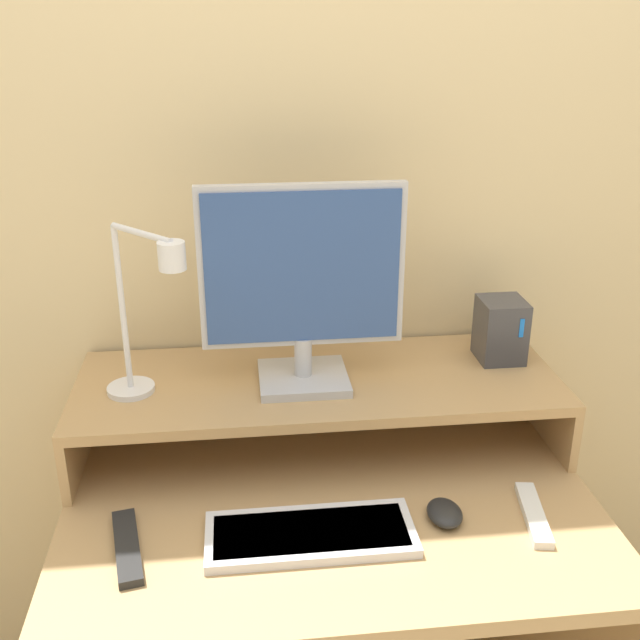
% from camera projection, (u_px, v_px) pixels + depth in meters
% --- Properties ---
extents(wall_back, '(6.00, 0.05, 2.50)m').
position_uv_depth(wall_back, '(307.00, 192.00, 1.65)').
color(wall_back, beige).
rests_on(wall_back, ground_plane).
extents(desk, '(1.01, 0.74, 0.75)m').
position_uv_depth(desk, '(328.00, 585.00, 1.55)').
color(desk, tan).
rests_on(desk, ground_plane).
extents(monitor_shelf, '(1.01, 0.37, 0.15)m').
position_uv_depth(monitor_shelf, '(318.00, 388.00, 1.58)').
color(monitor_shelf, tan).
rests_on(monitor_shelf, desk).
extents(monitor, '(0.41, 0.17, 0.42)m').
position_uv_depth(monitor, '(302.00, 283.00, 1.48)').
color(monitor, '#BCBCC1').
rests_on(monitor, monitor_shelf).
extents(desk_lamp, '(0.19, 0.19, 0.35)m').
position_uv_depth(desk_lamp, '(145.00, 315.00, 1.40)').
color(desk_lamp, silver).
rests_on(desk_lamp, monitor_shelf).
extents(router_dock, '(0.10, 0.10, 0.14)m').
position_uv_depth(router_dock, '(501.00, 330.00, 1.64)').
color(router_dock, '#3D3D42').
rests_on(router_dock, monitor_shelf).
extents(keyboard, '(0.37, 0.15, 0.02)m').
position_uv_depth(keyboard, '(311.00, 534.00, 1.32)').
color(keyboard, silver).
rests_on(keyboard, desk).
extents(mouse, '(0.06, 0.09, 0.03)m').
position_uv_depth(mouse, '(445.00, 513.00, 1.37)').
color(mouse, black).
rests_on(mouse, desk).
extents(remote_control, '(0.08, 0.20, 0.02)m').
position_uv_depth(remote_control, '(127.00, 547.00, 1.29)').
color(remote_control, black).
rests_on(remote_control, desk).
extents(remote_secondary, '(0.06, 0.18, 0.02)m').
position_uv_depth(remote_secondary, '(534.00, 514.00, 1.38)').
color(remote_secondary, white).
rests_on(remote_secondary, desk).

